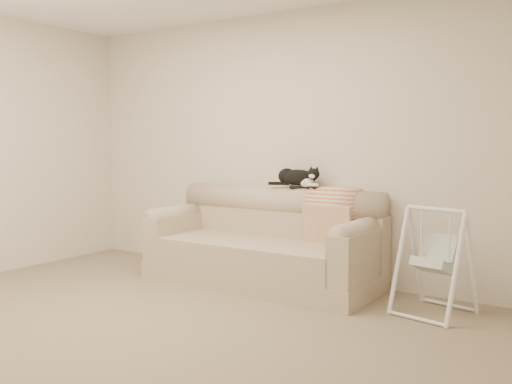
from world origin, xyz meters
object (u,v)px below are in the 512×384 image
remote_b (311,188)px  sofa (265,246)px  remote_a (299,187)px  tuxedo_cat (298,177)px  baby_swing (435,261)px

remote_b → sofa: bearing=-147.8°
sofa → remote_a: 0.65m
remote_b → tuxedo_cat: 0.18m
sofa → tuxedo_cat: 0.72m
remote_a → baby_swing: (1.40, -0.34, -0.49)m
remote_a → remote_b: (0.14, -0.01, -0.00)m
tuxedo_cat → baby_swing: tuxedo_cat is taller
remote_b → baby_swing: remote_b is taller
remote_a → remote_b: remote_a is taller
sofa → remote_a: remote_a is taller
remote_a → sofa: bearing=-133.1°
baby_swing → tuxedo_cat: bearing=166.1°
sofa → baby_swing: (1.63, -0.10, 0.07)m
tuxedo_cat → baby_swing: 1.57m
remote_a → baby_swing: size_ratio=0.21×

